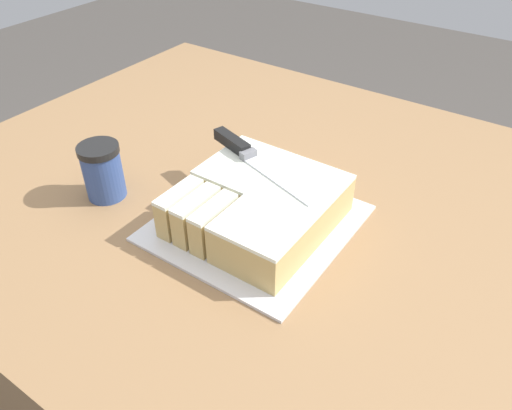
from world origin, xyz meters
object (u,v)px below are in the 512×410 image
cake_board (256,223)px  knife (244,151)px  coffee_cup (103,171)px  cake (259,205)px

cake_board → knife: 0.14m
knife → coffee_cup: coffee_cup is taller
cake_board → cake: (0.00, 0.00, 0.04)m
knife → coffee_cup: bearing=-124.4°
cake → coffee_cup: bearing=-162.1°
cake_board → knife: knife is taller
cake → coffee_cup: (-0.30, -0.10, 0.01)m
cake → cake_board: bearing=-133.1°
coffee_cup → cake: bearing=17.9°
cake → knife: knife is taller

